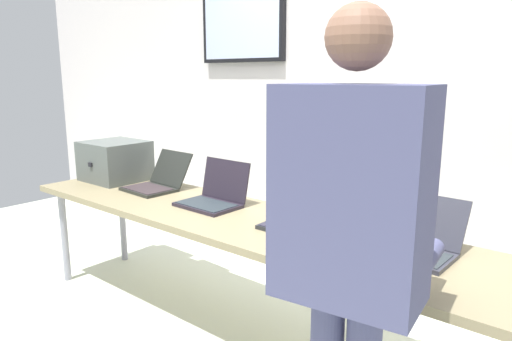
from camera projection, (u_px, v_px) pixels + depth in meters
name	position (u px, v px, depth m)	size (l,w,h in m)	color
back_wall	(354.00, 98.00, 3.23)	(8.00, 0.11, 2.67)	silver
workbench	(256.00, 229.00, 2.49)	(3.44, 0.70, 0.73)	#8B7E5B
equipment_box	(115.00, 161.00, 3.44)	(0.43, 0.41, 0.29)	#555D59
laptop_station_0	(157.00, 181.00, 3.17)	(0.36, 0.40, 0.25)	#242723
laptop_station_1	(215.00, 195.00, 2.78)	(0.37, 0.32, 0.26)	#251F2A
laptop_station_2	(299.00, 216.00, 2.39)	(0.31, 0.36, 0.22)	#24272A
laptop_station_3	(419.00, 241.00, 2.02)	(0.33, 0.37, 0.23)	#33343F
person	(351.00, 233.00, 1.40)	(0.48, 0.63, 1.70)	#4A4D73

